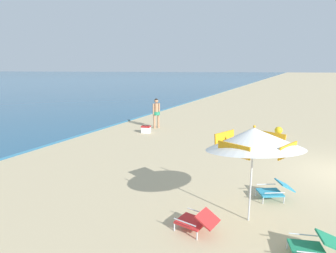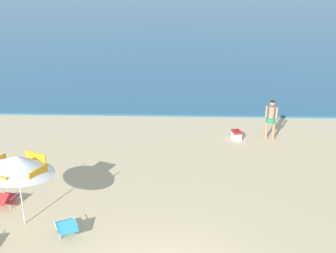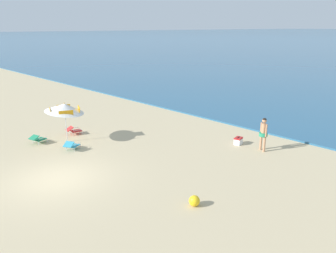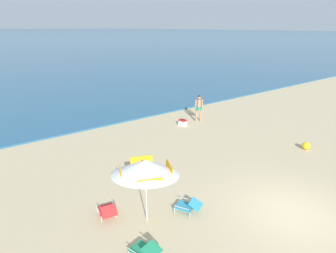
% 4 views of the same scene
% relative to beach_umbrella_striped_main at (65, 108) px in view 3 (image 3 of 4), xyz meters
% --- Properties ---
extents(ground_plane, '(800.00, 800.00, 0.00)m').
position_rel_beach_umbrella_striped_main_xyz_m(ground_plane, '(4.20, -2.74, -1.99)').
color(ground_plane, tan).
extents(beach_umbrella_striped_main, '(3.06, 3.06, 2.38)m').
position_rel_beach_umbrella_striped_main_xyz_m(beach_umbrella_striped_main, '(0.00, 0.00, 0.00)').
color(beach_umbrella_striped_main, silver).
rests_on(beach_umbrella_striped_main, ground).
extents(lounge_chair_under_umbrella, '(0.88, 1.03, 0.52)m').
position_rel_beach_umbrella_striped_main_xyz_m(lounge_chair_under_umbrella, '(1.40, -0.49, -1.72)').
color(lounge_chair_under_umbrella, teal).
rests_on(lounge_chair_under_umbrella, ground).
extents(lounge_chair_beside_umbrella, '(0.73, 0.98, 0.51)m').
position_rel_beach_umbrella_striped_main_xyz_m(lounge_chair_beside_umbrella, '(-0.90, -1.33, -1.72)').
color(lounge_chair_beside_umbrella, '#1E7F56').
rests_on(lounge_chair_beside_umbrella, ground).
extents(lounge_chair_facing_sea, '(0.69, 0.97, 0.52)m').
position_rel_beach_umbrella_striped_main_xyz_m(lounge_chair_facing_sea, '(-0.96, 0.96, -1.72)').
color(lounge_chair_facing_sea, red).
rests_on(lounge_chair_facing_sea, ground).
extents(person_standing_near_shore, '(0.50, 0.44, 1.80)m').
position_rel_beach_umbrella_striped_main_xyz_m(person_standing_near_shore, '(8.53, 6.75, -0.95)').
color(person_standing_near_shore, tan).
rests_on(person_standing_near_shore, ground).
extents(cooler_box, '(0.44, 0.56, 0.43)m').
position_rel_beach_umbrella_striped_main_xyz_m(cooler_box, '(7.07, 6.67, -1.79)').
color(cooler_box, white).
rests_on(cooler_box, ground).
extents(beach_ball, '(0.41, 0.41, 0.41)m').
position_rel_beach_umbrella_striped_main_xyz_m(beach_ball, '(9.84, -0.14, -1.78)').
color(beach_ball, yellow).
rests_on(beach_ball, ground).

